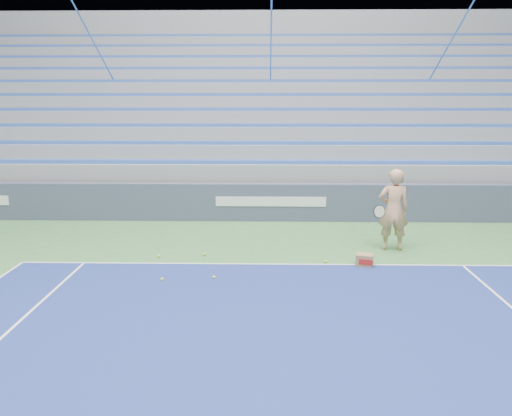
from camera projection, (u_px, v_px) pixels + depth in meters
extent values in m
cube|color=white|center=(272.00, 264.00, 10.83)|extent=(10.97, 0.05, 0.00)
cube|color=#3C445C|center=(271.00, 202.00, 14.62)|extent=(30.00, 0.30, 1.10)
cube|color=white|center=(271.00, 202.00, 14.45)|extent=(3.20, 0.02, 0.28)
cube|color=gray|center=(270.00, 178.00, 19.06)|extent=(30.00, 8.50, 1.10)
cube|color=gray|center=(270.00, 157.00, 18.89)|extent=(30.00, 8.50, 0.50)
cube|color=#3257B6|center=(271.00, 162.00, 15.04)|extent=(29.60, 0.42, 0.11)
cube|color=gray|center=(270.00, 143.00, 19.19)|extent=(30.00, 7.65, 0.50)
cube|color=#3257B6|center=(271.00, 143.00, 15.76)|extent=(29.60, 0.42, 0.11)
cube|color=gray|center=(270.00, 129.00, 19.50)|extent=(30.00, 6.80, 0.50)
cube|color=#3257B6|center=(271.00, 125.00, 16.48)|extent=(29.60, 0.42, 0.11)
cube|color=gray|center=(270.00, 116.00, 19.81)|extent=(30.00, 5.95, 0.50)
cube|color=#3257B6|center=(271.00, 109.00, 17.20)|extent=(29.60, 0.42, 0.11)
cube|color=gray|center=(270.00, 103.00, 20.11)|extent=(30.00, 5.10, 0.50)
cube|color=#3257B6|center=(270.00, 95.00, 17.92)|extent=(29.60, 0.42, 0.11)
cube|color=gray|center=(270.00, 90.00, 20.42)|extent=(30.00, 4.25, 0.50)
cube|color=#3257B6|center=(270.00, 81.00, 18.65)|extent=(29.60, 0.42, 0.11)
cube|color=gray|center=(270.00, 78.00, 20.73)|extent=(30.00, 3.40, 0.50)
cube|color=#3257B6|center=(270.00, 68.00, 19.37)|extent=(29.60, 0.42, 0.11)
cube|color=gray|center=(270.00, 66.00, 21.03)|extent=(30.00, 2.55, 0.50)
cube|color=#3257B6|center=(270.00, 57.00, 20.09)|extent=(29.60, 0.42, 0.11)
cube|color=gray|center=(270.00, 54.00, 21.34)|extent=(30.00, 1.70, 0.50)
cube|color=#3257B6|center=(270.00, 46.00, 20.81)|extent=(29.60, 0.42, 0.11)
cube|color=gray|center=(270.00, 43.00, 21.64)|extent=(30.00, 0.85, 0.50)
cube|color=#3257B6|center=(270.00, 36.00, 21.53)|extent=(29.60, 0.42, 0.11)
cube|color=gray|center=(270.00, 95.00, 22.83)|extent=(31.00, 0.40, 7.30)
cylinder|color=#3975C7|center=(107.00, 68.00, 18.31)|extent=(0.05, 8.53, 5.04)
cylinder|color=#3975C7|center=(271.00, 68.00, 18.18)|extent=(0.05, 8.53, 5.04)
cylinder|color=#3975C7|center=(436.00, 68.00, 18.06)|extent=(0.05, 8.53, 5.04)
imported|color=tan|center=(393.00, 210.00, 11.72)|extent=(0.73, 0.50, 1.94)
cylinder|color=black|center=(381.00, 213.00, 11.48)|extent=(0.12, 0.27, 0.08)
cylinder|color=beige|center=(379.00, 211.00, 11.19)|extent=(0.29, 0.16, 0.28)
torus|color=black|center=(379.00, 211.00, 11.19)|extent=(0.31, 0.18, 0.30)
cube|color=#926D47|center=(364.00, 260.00, 10.72)|extent=(0.42, 0.36, 0.27)
cube|color=#B21E19|center=(366.00, 262.00, 10.58)|extent=(0.28, 0.09, 0.12)
sphere|color=#CFE22E|center=(162.00, 279.00, 9.87)|extent=(0.07, 0.07, 0.07)
sphere|color=#CFE22E|center=(326.00, 261.00, 10.94)|extent=(0.07, 0.07, 0.07)
sphere|color=#CFE22E|center=(214.00, 277.00, 9.97)|extent=(0.07, 0.07, 0.07)
sphere|color=#CFE22E|center=(159.00, 256.00, 11.32)|extent=(0.07, 0.07, 0.07)
sphere|color=#CFE22E|center=(204.00, 254.00, 11.44)|extent=(0.07, 0.07, 0.07)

